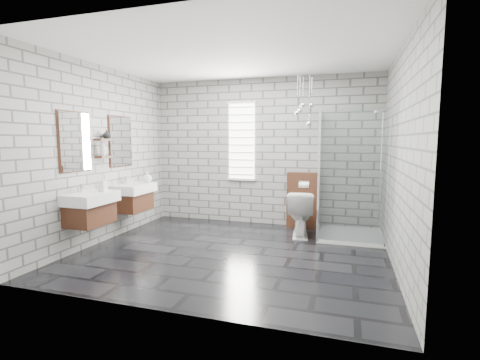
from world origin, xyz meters
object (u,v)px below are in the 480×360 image
at_px(vanity_right, 132,189).
at_px(shower_enclosure, 345,208).
at_px(toilet, 300,213).
at_px(vanity_left, 88,199).

xyz_separation_m(vanity_right, shower_enclosure, (3.41, 0.75, -0.25)).
relative_size(vanity_right, toilet, 2.10).
bearing_deg(vanity_right, shower_enclosure, 12.40).
height_order(vanity_left, shower_enclosure, shower_enclosure).
height_order(vanity_right, toilet, vanity_right).
bearing_deg(shower_enclosure, vanity_right, -167.60).
xyz_separation_m(vanity_left, toilet, (2.71, 1.74, -0.38)).
bearing_deg(toilet, shower_enclosure, 175.18).
bearing_deg(vanity_left, toilet, 32.72).
height_order(vanity_left, vanity_right, same).
xyz_separation_m(vanity_left, vanity_right, (0.00, 1.02, 0.00)).
distance_m(vanity_right, shower_enclosure, 3.50).
bearing_deg(vanity_left, vanity_right, 90.00).
height_order(vanity_left, toilet, vanity_left).
xyz_separation_m(shower_enclosure, toilet, (-0.70, -0.03, -0.13)).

